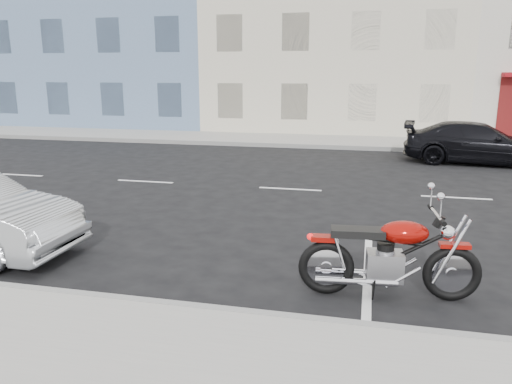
% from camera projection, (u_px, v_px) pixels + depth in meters
% --- Properties ---
extents(ground, '(120.00, 120.00, 0.00)m').
position_uv_depth(ground, '(370.00, 193.00, 12.30)').
color(ground, black).
rests_on(ground, ground).
extents(sidewalk_far, '(80.00, 3.40, 0.15)m').
position_uv_depth(sidewalk_far, '(254.00, 139.00, 21.61)').
color(sidewalk_far, gray).
rests_on(sidewalk_far, ground).
extents(curb_far, '(80.00, 0.12, 0.16)m').
position_uv_depth(curb_far, '(244.00, 144.00, 20.00)').
color(curb_far, gray).
rests_on(curb_far, ground).
extents(bldg_blue, '(12.00, 12.00, 13.00)m').
position_uv_depth(bldg_blue, '(134.00, 9.00, 29.26)').
color(bldg_blue, slate).
rests_on(bldg_blue, ground).
extents(bldg_cream, '(12.00, 12.00, 11.50)m').
position_uv_depth(bldg_cream, '(340.00, 17.00, 26.81)').
color(bldg_cream, beige).
rests_on(bldg_cream, ground).
extents(motorcycle, '(2.36, 0.78, 1.18)m').
position_uv_depth(motorcycle, '(456.00, 262.00, 6.42)').
color(motorcycle, black).
rests_on(motorcycle, ground).
extents(car_far, '(4.76, 2.31, 1.33)m').
position_uv_depth(car_far, '(477.00, 143.00, 16.15)').
color(car_far, black).
rests_on(car_far, ground).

